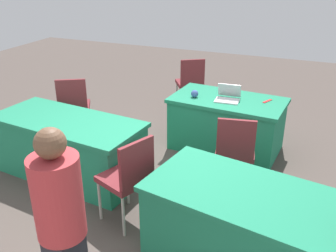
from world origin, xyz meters
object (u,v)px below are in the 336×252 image
at_px(laptop_silver, 228,97).
at_px(yarn_ball, 195,94).
at_px(chair_aisle, 74,104).
at_px(scissors_red, 267,101).
at_px(table_foreground, 226,124).
at_px(chair_tucked_right, 235,148).
at_px(table_mid_right, 69,147).
at_px(chair_by_pillar, 191,81).
at_px(table_mid_left, 251,230).
at_px(person_attendee_standing, 61,221).
at_px(chair_near_front, 129,175).

relative_size(laptop_silver, yarn_ball, 3.28).
bearing_deg(chair_aisle, scissors_red, -16.55).
height_order(table_foreground, chair_tucked_right, chair_tucked_right).
height_order(table_mid_right, chair_by_pillar, chair_by_pillar).
relative_size(table_mid_right, yarn_ball, 19.23).
height_order(laptop_silver, yarn_ball, laptop_silver).
bearing_deg(chair_aisle, table_mid_right, -89.03).
height_order(chair_tucked_right, laptop_silver, laptop_silver).
bearing_deg(scissors_red, chair_by_pillar, -101.97).
bearing_deg(table_mid_right, table_foreground, -138.01).
distance_m(table_mid_left, chair_aisle, 3.34).
height_order(chair_tucked_right, person_attendee_standing, person_attendee_standing).
relative_size(laptop_silver, scissors_red, 1.86).
distance_m(table_mid_left, laptop_silver, 2.27).
xyz_separation_m(chair_near_front, yarn_ball, (-0.03, -1.90, 0.24)).
height_order(table_mid_right, chair_aisle, chair_aisle).
height_order(chair_tucked_right, yarn_ball, chair_tucked_right).
bearing_deg(chair_near_front, yarn_ball, 20.48).
bearing_deg(chair_aisle, yarn_ball, -15.74).
height_order(chair_aisle, laptop_silver, chair_aisle).
bearing_deg(yarn_ball, table_mid_left, 120.85).
relative_size(chair_tucked_right, person_attendee_standing, 0.60).
distance_m(table_mid_right, laptop_silver, 2.18).
distance_m(table_mid_left, table_mid_right, 2.49).
relative_size(table_mid_left, scissors_red, 10.83).
xyz_separation_m(chair_aisle, person_attendee_standing, (-1.78, 2.60, 0.31)).
xyz_separation_m(chair_by_pillar, yarn_ball, (-0.52, 1.33, 0.26)).
height_order(table_mid_right, chair_near_front, chair_near_front).
height_order(chair_near_front, yarn_ball, chair_near_front).
bearing_deg(chair_by_pillar, table_mid_right, -136.45).
bearing_deg(chair_near_front, table_mid_right, 85.16).
xyz_separation_m(person_attendee_standing, laptop_silver, (-0.39, -3.11, -0.08)).
height_order(table_foreground, person_attendee_standing, person_attendee_standing).
height_order(chair_by_pillar, person_attendee_standing, person_attendee_standing).
xyz_separation_m(chair_tucked_right, chair_aisle, (2.51, -0.44, 0.02)).
height_order(table_mid_left, chair_tucked_right, chair_tucked_right).
distance_m(chair_near_front, chair_aisle, 2.22).
distance_m(chair_near_front, chair_tucked_right, 1.31).
relative_size(table_foreground, person_attendee_standing, 1.02).
height_order(chair_near_front, chair_aisle, same).
relative_size(table_mid_left, chair_tucked_right, 2.05).
bearing_deg(chair_aisle, table_mid_left, -58.97).
bearing_deg(chair_near_front, table_mid_left, -74.80).
bearing_deg(chair_near_front, table_foreground, 7.97).
bearing_deg(chair_aisle, chair_tucked_right, -40.54).
height_order(table_mid_right, person_attendee_standing, person_attendee_standing).
bearing_deg(table_mid_left, chair_tucked_right, -69.96).
bearing_deg(table_mid_left, table_foreground, -70.37).
relative_size(chair_near_front, scissors_red, 5.42).
height_order(table_mid_left, person_attendee_standing, person_attendee_standing).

